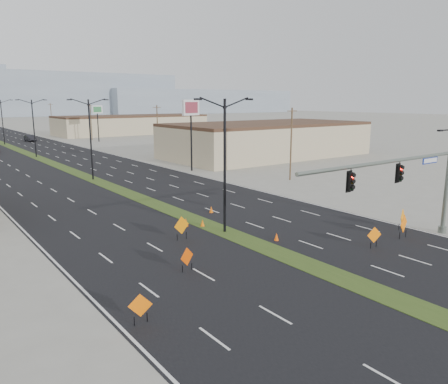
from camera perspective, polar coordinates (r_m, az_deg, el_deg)
ground at (r=25.52m, az=16.74°, el=-11.41°), size 600.00×600.00×0.00m
road_surface at (r=115.72m, az=-27.07°, el=5.69°), size 25.00×400.00×0.02m
median_strip at (r=115.72m, az=-27.07°, el=5.69°), size 2.00×400.00×0.04m
building_se_near at (r=79.50m, az=5.59°, el=6.68°), size 36.00×18.00×5.50m
building_se_far at (r=136.45m, az=-11.91°, el=8.53°), size 44.00×16.00×5.00m
mesa_center at (r=319.25m, az=-26.47°, el=11.41°), size 220.00×50.00×28.00m
mesa_east at (r=363.16m, az=-3.40°, el=11.72°), size 160.00×50.00×18.00m
signal_mast at (r=32.23m, az=23.57°, el=1.82°), size 16.30×0.60×8.00m
streetlight_0 at (r=32.35m, az=0.10°, el=3.97°), size 5.15×0.24×10.02m
streetlight_1 at (r=57.18m, az=-17.04°, el=6.90°), size 5.15×0.24×10.02m
streetlight_2 at (r=84.02m, az=-23.60°, el=7.86°), size 5.15×0.24×10.02m
streetlight_3 at (r=111.44m, az=-26.97°, el=8.32°), size 5.15×0.24×10.02m
utility_pole_0 at (r=55.28m, az=8.76°, el=6.35°), size 1.60×0.20×9.00m
utility_pole_1 at (r=83.60m, az=-8.69°, el=8.18°), size 1.60×0.20×9.00m
utility_pole_2 at (r=115.64m, az=-16.97°, el=8.80°), size 1.60×0.20×9.00m
utility_pole_3 at (r=149.02m, az=-21.62°, el=9.06°), size 1.60×0.20×9.00m
car_mid at (r=117.80m, az=-24.01°, el=6.44°), size 2.00×4.86×1.57m
construction_sign_0 at (r=20.49m, az=-10.88°, el=-14.48°), size 1.03×0.43×1.45m
construction_sign_1 at (r=25.90m, az=-4.86°, el=-8.53°), size 1.06×0.39×1.47m
construction_sign_2 at (r=31.53m, az=-5.57°, el=-4.46°), size 1.30×0.23×1.75m
construction_sign_3 at (r=31.47m, az=19.02°, el=-5.42°), size 1.07×0.38×1.48m
construction_sign_4 at (r=34.31m, az=22.42°, el=-3.92°), size 1.32×0.36×1.79m
construction_sign_5 at (r=36.64m, az=22.27°, el=-3.08°), size 1.17×0.48×1.65m
cone_0 at (r=35.00m, az=-5.02°, el=-3.97°), size 0.54×0.54×0.68m
cone_1 at (r=31.66m, az=6.87°, el=-5.83°), size 0.37×0.37×0.57m
cone_2 at (r=39.11m, az=-1.68°, el=-2.29°), size 0.46×0.46×0.60m
cone_3 at (r=34.85m, az=-2.82°, el=-4.07°), size 0.47×0.47×0.60m
pole_sign_east_near at (r=62.02m, az=-4.34°, el=10.28°), size 3.22×1.24×9.98m
pole_sign_east_far at (r=111.17m, az=-16.22°, el=9.95°), size 2.83×1.03×8.68m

